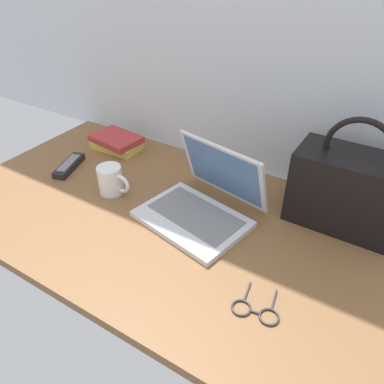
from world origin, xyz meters
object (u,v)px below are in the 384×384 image
object	(u,v)px
handbag	(347,189)
book_stack	(117,142)
eyeglasses	(255,311)
remote_control_near	(69,165)
laptop	(203,202)
coffee_mug	(111,180)

from	to	relation	value
handbag	book_stack	bearing A→B (deg)	179.62
eyeglasses	remote_control_near	bearing A→B (deg)	164.95
laptop	eyeglasses	world-z (taller)	laptop
coffee_mug	handbag	world-z (taller)	handbag
eyeglasses	handbag	size ratio (longest dim) A/B	0.36
handbag	book_stack	distance (m)	0.87
remote_control_near	eyeglasses	size ratio (longest dim) A/B	1.42
eyeglasses	book_stack	distance (m)	0.89
laptop	handbag	xyz separation A→B (m)	(0.36, 0.18, 0.07)
handbag	book_stack	world-z (taller)	handbag
laptop	book_stack	xyz separation A→B (m)	(-0.50, 0.19, -0.02)
coffee_mug	book_stack	bearing A→B (deg)	128.22
laptop	handbag	size ratio (longest dim) A/B	1.08
coffee_mug	remote_control_near	distance (m)	0.24
coffee_mug	book_stack	size ratio (longest dim) A/B	0.58
remote_control_near	eyeglasses	bearing A→B (deg)	-15.05
laptop	handbag	world-z (taller)	handbag
remote_control_near	book_stack	xyz separation A→B (m)	(0.05, 0.21, 0.02)
remote_control_near	handbag	xyz separation A→B (m)	(0.91, 0.20, 0.10)
laptop	remote_control_near	distance (m)	0.55
remote_control_near	eyeglasses	world-z (taller)	remote_control_near
handbag	remote_control_near	bearing A→B (deg)	-167.44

